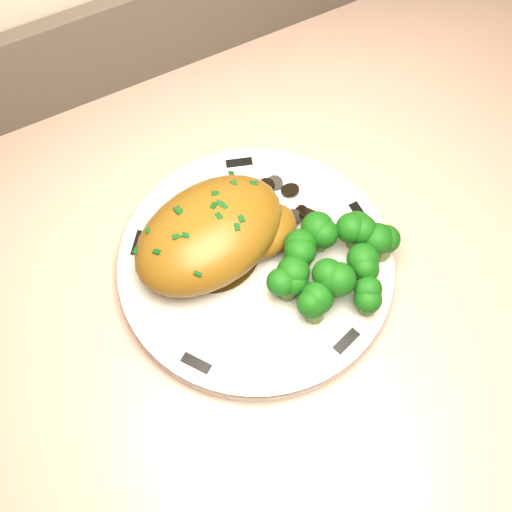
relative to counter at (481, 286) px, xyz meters
name	(u,v)px	position (x,y,z in m)	size (l,w,h in m)	color
counter	(481,286)	(0.00, 0.00, 0.00)	(2.26, 0.75, 1.10)	brown
plate	(256,265)	(-0.47, 0.01, 0.49)	(0.28, 0.28, 0.02)	silver
rim_accent_0	(239,163)	(-0.43, 0.13, 0.50)	(0.03, 0.01, 0.00)	black
rim_accent_1	(139,243)	(-0.57, 0.09, 0.50)	(0.03, 0.01, 0.00)	black
rim_accent_2	(196,363)	(-0.57, -0.06, 0.50)	(0.03, 0.01, 0.00)	black
rim_accent_3	(346,341)	(-0.43, -0.10, 0.50)	(0.03, 0.01, 0.00)	black
rim_accent_4	(359,214)	(-0.34, 0.01, 0.50)	(0.03, 0.01, 0.00)	black
gravy_pool	(211,249)	(-0.50, 0.05, 0.50)	(0.10, 0.10, 0.00)	#3D290B
chicken_breast	(216,234)	(-0.50, 0.04, 0.53)	(0.19, 0.14, 0.06)	brown
mushroom_pile	(265,214)	(-0.44, 0.06, 0.51)	(0.08, 0.06, 0.02)	black
broccoli_florets	(338,266)	(-0.41, -0.04, 0.53)	(0.13, 0.11, 0.04)	#597130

